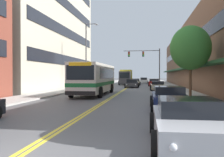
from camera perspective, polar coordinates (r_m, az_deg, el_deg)
name	(u,v)px	position (r m, az deg, el deg)	size (l,w,h in m)	color
ground_plane	(129,87)	(42.22, 3.88, -1.89)	(240.00, 240.00, 0.00)	#565659
sidewalk_left	(88,86)	(43.31, -5.43, -1.75)	(3.05, 106.00, 0.12)	#B2ADA5
sidewalk_right	(171,87)	(42.29, 13.42, -1.82)	(3.05, 106.00, 0.12)	#B2ADA5
centre_line	(129,87)	(42.22, 3.88, -1.89)	(0.34, 106.00, 0.01)	yellow
office_tower_left	(32,8)	(42.31, -17.84, 15.08)	(12.08, 29.41, 24.88)	beige
storefront_row_right	(208,56)	(43.27, 21.07, 4.77)	(9.10, 68.00, 10.04)	brown
city_bus	(95,78)	(25.20, -3.95, 0.21)	(2.86, 11.03, 3.02)	silver
car_black_parked_left_near	(95,85)	(35.90, -3.89, -1.40)	(2.18, 4.57, 1.30)	black
car_silver_parked_right_foreground	(189,123)	(7.40, 17.17, -9.68)	(2.14, 4.55, 1.29)	#B7B7BC
car_navy_parked_right_mid	(169,99)	(14.37, 12.91, -4.53)	(2.09, 4.67, 1.32)	#19234C
car_red_parked_right_far	(154,83)	(45.40, 9.59, -0.94)	(2.14, 4.42, 1.30)	maroon
car_beige_parked_right_end	(158,86)	(33.06, 10.43, -1.67)	(2.03, 4.37, 1.18)	#BCAD89
car_champagne_moving_lead	(135,82)	(49.33, 5.26, -0.83)	(2.13, 4.32, 1.28)	beige
car_dark_grey_moving_second	(132,84)	(39.93, 4.60, -1.17)	(2.17, 4.25, 1.31)	#38383D
car_white_moving_third	(144,81)	(61.92, 7.28, -0.47)	(2.08, 4.72, 1.38)	white
box_truck	(126,77)	(52.03, 3.18, 0.36)	(2.56, 6.75, 3.08)	#38383D
traffic_signal_mast	(147,59)	(44.56, 8.04, 4.35)	(6.40, 0.38, 6.65)	#47474C
street_lamp_left_far	(88,51)	(34.75, -5.62, 6.28)	(1.84, 0.28, 9.15)	#47474C
street_tree_right_mid	(190,48)	(21.27, 17.50, 6.68)	(3.26, 3.26, 5.84)	brown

